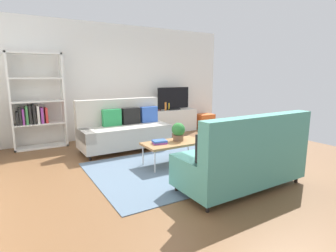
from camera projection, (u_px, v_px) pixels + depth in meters
name	position (u px, v px, depth m)	size (l,w,h in m)	color
ground_plane	(174.00, 163.00, 4.96)	(7.68, 7.68, 0.00)	brown
wall_far	(118.00, 82.00, 7.05)	(6.40, 0.12, 2.90)	white
area_rug	(177.00, 167.00, 4.71)	(2.90, 2.20, 0.01)	slate
couch_beige	(124.00, 129.00, 5.82)	(1.91, 0.87, 1.10)	#B2ADA3
couch_green	(243.00, 159.00, 3.77)	(1.91, 0.85, 1.10)	teal
coffee_table	(173.00, 143.00, 4.83)	(1.10, 0.56, 0.42)	#9E7042
tv_console	(173.00, 121.00, 7.73)	(1.40, 0.44, 0.64)	silver
tv	(173.00, 99.00, 7.60)	(1.00, 0.20, 0.64)	black
bookshelf	(36.00, 105.00, 5.85)	(1.10, 0.36, 2.10)	white
storage_trunk	(205.00, 121.00, 8.22)	(0.52, 0.40, 0.44)	orange
potted_plant	(178.00, 131.00, 4.90)	(0.25, 0.25, 0.34)	brown
table_book_0	(160.00, 143.00, 4.71)	(0.24, 0.18, 0.03)	purple
table_book_1	(160.00, 141.00, 4.70)	(0.24, 0.18, 0.03)	#3359B2
vase_0	(154.00, 108.00, 7.41)	(0.10, 0.10, 0.13)	#33B29E
vase_1	(159.00, 108.00, 7.49)	(0.09, 0.09, 0.15)	#B24C4C
bottle_0	(165.00, 106.00, 7.48)	(0.06, 0.06, 0.23)	orange
bottle_1	(169.00, 107.00, 7.54)	(0.04, 0.04, 0.20)	gold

